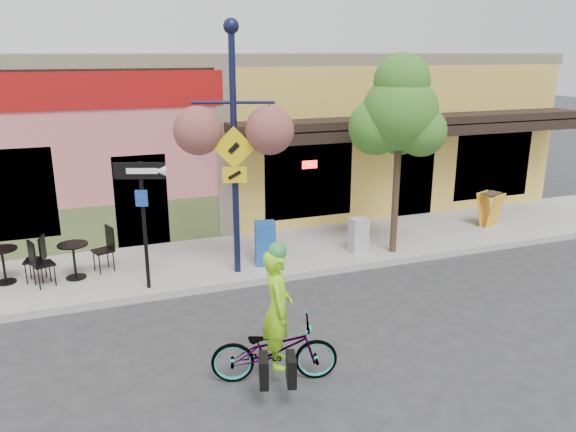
{
  "coord_description": "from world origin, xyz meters",
  "views": [
    {
      "loc": [
        -4.23,
        -9.54,
        4.55
      ],
      "look_at": [
        -0.46,
        0.5,
        1.4
      ],
      "focal_mm": 35.0,
      "sensor_mm": 36.0,
      "label": 1
    }
  ],
  "objects_px": {
    "cyclist_rider": "(278,325)",
    "one_way_sign": "(144,227)",
    "street_tree": "(398,155)",
    "building": "(223,129)",
    "bicycle": "(274,350)",
    "newspaper_box_blue": "(265,243)",
    "newspaper_box_grey": "(359,235)",
    "lamp_post": "(234,152)"
  },
  "relations": [
    {
      "from": "newspaper_box_blue",
      "to": "newspaper_box_grey",
      "type": "distance_m",
      "value": 2.23
    },
    {
      "from": "cyclist_rider",
      "to": "bicycle",
      "type": "bearing_deg",
      "value": 105.71
    },
    {
      "from": "cyclist_rider",
      "to": "lamp_post",
      "type": "relative_size",
      "value": 0.34
    },
    {
      "from": "one_way_sign",
      "to": "newspaper_box_blue",
      "type": "height_order",
      "value": "one_way_sign"
    },
    {
      "from": "building",
      "to": "lamp_post",
      "type": "distance_m",
      "value": 6.63
    },
    {
      "from": "cyclist_rider",
      "to": "lamp_post",
      "type": "distance_m",
      "value": 4.27
    },
    {
      "from": "one_way_sign",
      "to": "building",
      "type": "bearing_deg",
      "value": 83.97
    },
    {
      "from": "one_way_sign",
      "to": "lamp_post",
      "type": "bearing_deg",
      "value": 26.27
    },
    {
      "from": "bicycle",
      "to": "newspaper_box_grey",
      "type": "height_order",
      "value": "bicycle"
    },
    {
      "from": "bicycle",
      "to": "street_tree",
      "type": "height_order",
      "value": "street_tree"
    },
    {
      "from": "bicycle",
      "to": "cyclist_rider",
      "type": "distance_m",
      "value": 0.39
    },
    {
      "from": "newspaper_box_grey",
      "to": "street_tree",
      "type": "height_order",
      "value": "street_tree"
    },
    {
      "from": "street_tree",
      "to": "newspaper_box_blue",
      "type": "bearing_deg",
      "value": 174.59
    },
    {
      "from": "newspaper_box_grey",
      "to": "one_way_sign",
      "type": "bearing_deg",
      "value": -175.58
    },
    {
      "from": "newspaper_box_blue",
      "to": "street_tree",
      "type": "distance_m",
      "value": 3.47
    },
    {
      "from": "cyclist_rider",
      "to": "one_way_sign",
      "type": "bearing_deg",
      "value": 36.27
    },
    {
      "from": "building",
      "to": "newspaper_box_blue",
      "type": "xyz_separation_m",
      "value": [
        -0.71,
        -6.27,
        -1.63
      ]
    },
    {
      "from": "building",
      "to": "newspaper_box_blue",
      "type": "height_order",
      "value": "building"
    },
    {
      "from": "one_way_sign",
      "to": "newspaper_box_grey",
      "type": "distance_m",
      "value": 4.84
    },
    {
      "from": "building",
      "to": "newspaper_box_grey",
      "type": "height_order",
      "value": "building"
    },
    {
      "from": "bicycle",
      "to": "newspaper_box_grey",
      "type": "relative_size",
      "value": 2.27
    },
    {
      "from": "street_tree",
      "to": "bicycle",
      "type": "bearing_deg",
      "value": -138.0
    },
    {
      "from": "newspaper_box_blue",
      "to": "cyclist_rider",
      "type": "bearing_deg",
      "value": -93.7
    },
    {
      "from": "bicycle",
      "to": "cyclist_rider",
      "type": "bearing_deg",
      "value": -74.29
    },
    {
      "from": "street_tree",
      "to": "cyclist_rider",
      "type": "bearing_deg",
      "value": -137.65
    },
    {
      "from": "building",
      "to": "newspaper_box_grey",
      "type": "distance_m",
      "value": 6.69
    },
    {
      "from": "bicycle",
      "to": "cyclist_rider",
      "type": "relative_size",
      "value": 1.05
    },
    {
      "from": "bicycle",
      "to": "street_tree",
      "type": "xyz_separation_m",
      "value": [
        4.18,
        3.77,
        1.9
      ]
    },
    {
      "from": "bicycle",
      "to": "lamp_post",
      "type": "xyz_separation_m",
      "value": [
        0.53,
        3.85,
        2.18
      ]
    },
    {
      "from": "building",
      "to": "bicycle",
      "type": "relative_size",
      "value": 10.09
    },
    {
      "from": "one_way_sign",
      "to": "newspaper_box_grey",
      "type": "height_order",
      "value": "one_way_sign"
    },
    {
      "from": "building",
      "to": "one_way_sign",
      "type": "height_order",
      "value": "building"
    },
    {
      "from": "bicycle",
      "to": "cyclist_rider",
      "type": "height_order",
      "value": "cyclist_rider"
    },
    {
      "from": "cyclist_rider",
      "to": "lamp_post",
      "type": "xyz_separation_m",
      "value": [
        0.48,
        3.85,
        1.79
      ]
    },
    {
      "from": "cyclist_rider",
      "to": "street_tree",
      "type": "distance_m",
      "value": 5.79
    },
    {
      "from": "one_way_sign",
      "to": "newspaper_box_blue",
      "type": "bearing_deg",
      "value": 29.08
    },
    {
      "from": "bicycle",
      "to": "street_tree",
      "type": "distance_m",
      "value": 5.94
    },
    {
      "from": "cyclist_rider",
      "to": "street_tree",
      "type": "relative_size",
      "value": 0.39
    },
    {
      "from": "bicycle",
      "to": "newspaper_box_blue",
      "type": "relative_size",
      "value": 1.92
    },
    {
      "from": "bicycle",
      "to": "newspaper_box_blue",
      "type": "height_order",
      "value": "newspaper_box_blue"
    },
    {
      "from": "lamp_post",
      "to": "one_way_sign",
      "type": "xyz_separation_m",
      "value": [
        -1.84,
        -0.21,
        -1.27
      ]
    },
    {
      "from": "lamp_post",
      "to": "newspaper_box_grey",
      "type": "bearing_deg",
      "value": 22.11
    }
  ]
}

